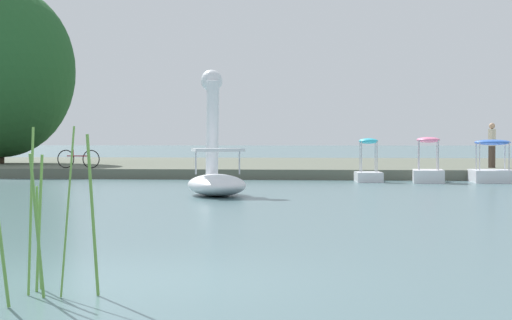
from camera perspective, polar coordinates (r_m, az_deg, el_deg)
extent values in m
plane|color=slate|center=(9.55, -9.19, -7.53)|extent=(601.38, 601.38, 0.00)
cube|color=#5B6051|center=(46.20, 3.30, -0.37)|extent=(152.58, 24.37, 0.38)
ellipsoid|color=white|center=(24.18, -2.47, -1.56)|extent=(2.26, 3.28, 0.58)
cylinder|color=white|center=(25.10, -2.73, 1.96)|extent=(0.51, 0.73, 2.67)
sphere|color=white|center=(25.31, -2.78, 4.96)|extent=(0.74, 0.74, 0.60)
cone|color=yellow|center=(25.55, -2.84, 4.93)|extent=(0.43, 0.49, 0.33)
cube|color=white|center=(23.91, -2.40, 0.63)|extent=(1.55, 1.49, 0.08)
cylinder|color=silver|center=(24.00, -1.04, -0.13)|extent=(0.04, 0.04, 0.64)
cylinder|color=silver|center=(23.86, -3.77, -0.14)|extent=(0.04, 0.04, 0.64)
cube|color=white|center=(32.83, 7.01, -1.05)|extent=(1.05, 1.79, 0.34)
ellipsoid|color=#2DB7D1|center=(32.80, 7.02, 1.18)|extent=(0.75, 0.84, 0.20)
cylinder|color=#B7B7BF|center=(33.10, 6.50, 0.22)|extent=(0.04, 0.04, 1.11)
cylinder|color=#B7B7BF|center=(33.15, 7.43, 0.22)|extent=(0.04, 0.04, 1.11)
cylinder|color=#B7B7BF|center=(32.47, 6.59, 0.21)|extent=(0.04, 0.04, 1.11)
cylinder|color=#B7B7BF|center=(32.52, 7.55, 0.21)|extent=(0.04, 0.04, 1.11)
cube|color=white|center=(32.62, 10.67, -0.99)|extent=(1.11, 2.06, 0.44)
ellipsoid|color=pink|center=(32.60, 10.68, 1.24)|extent=(0.86, 1.31, 0.20)
cylinder|color=#B7B7BF|center=(33.10, 10.08, 0.33)|extent=(0.04, 0.04, 1.05)
cylinder|color=#B7B7BF|center=(33.13, 11.21, 0.33)|extent=(0.04, 0.04, 1.05)
cylinder|color=#B7B7BF|center=(32.08, 10.13, 0.31)|extent=(0.04, 0.04, 1.05)
cylinder|color=#B7B7BF|center=(32.11, 11.29, 0.30)|extent=(0.04, 0.04, 1.05)
cube|color=white|center=(33.29, 14.51, -0.97)|extent=(1.49, 2.27, 0.43)
ellipsoid|color=blue|center=(33.27, 14.52, 1.07)|extent=(1.28, 1.05, 0.20)
cylinder|color=#B7B7BF|center=(33.60, 13.55, 0.25)|extent=(0.04, 0.04, 0.97)
cylinder|color=#B7B7BF|center=(33.76, 15.24, 0.24)|extent=(0.04, 0.04, 0.97)
cylinder|color=#B7B7BF|center=(32.79, 13.76, 0.23)|extent=(0.04, 0.04, 0.97)
cylinder|color=#B7B7BF|center=(32.95, 15.49, 0.22)|extent=(0.04, 0.04, 0.97)
cylinder|color=#423323|center=(44.92, -15.59, 1.64)|extent=(0.29, 0.29, 2.91)
ellipsoid|color=#235628|center=(45.04, -15.61, 5.36)|extent=(8.37, 8.38, 8.17)
cube|color=#47382D|center=(37.53, 14.48, 0.19)|extent=(0.27, 0.27, 0.87)
cube|color=beige|center=(37.52, 14.49, 1.37)|extent=(0.30, 0.29, 0.68)
sphere|color=tan|center=(37.53, 14.49, 2.07)|extent=(0.24, 0.24, 0.24)
torus|color=black|center=(36.20, -10.24, 0.06)|extent=(0.72, 0.14, 0.72)
torus|color=black|center=(36.65, -11.76, 0.06)|extent=(0.72, 0.14, 0.72)
cube|color=#A51E1E|center=(36.42, -11.01, 0.25)|extent=(0.96, 0.17, 0.04)
cylinder|color=#A51E1E|center=(36.51, -11.31, 0.41)|extent=(0.03, 0.03, 0.31)
cylinder|color=#669942|center=(9.01, -13.34, -3.85)|extent=(0.08, 0.05, 1.32)
cylinder|color=#669942|center=(8.66, -11.66, -3.14)|extent=(0.10, 0.18, 1.58)
cylinder|color=#669942|center=(8.71, -10.14, -3.37)|extent=(0.15, 0.11, 1.51)
cylinder|color=#669942|center=(8.58, -13.49, -4.04)|extent=(0.10, 0.18, 1.33)
cylinder|color=#669942|center=(8.86, -13.85, -3.08)|extent=(0.03, 0.17, 1.58)
cylinder|color=#669942|center=(9.17, -13.37, -4.73)|extent=(0.05, 0.07, 1.01)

